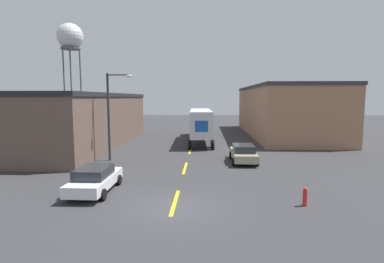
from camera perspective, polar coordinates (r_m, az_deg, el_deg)
The scene contains 10 objects.
ground_plane at distance 15.40m, azimuth -3.57°, elevation -14.20°, with size 160.00×160.00×0.00m, color #333335.
road_centerline at distance 23.41m, azimuth -1.33°, elevation -6.94°, with size 0.20×19.15×0.01m.
warehouse_left at distance 36.01m, azimuth -20.44°, elevation 2.13°, with size 9.38×24.32×5.92m.
warehouse_right at distance 45.81m, azimuth 16.92°, elevation 3.84°, with size 10.03×26.37×7.10m.
semi_truck at distance 37.41m, azimuth 1.62°, elevation 1.76°, with size 3.15×14.55×3.96m.
parked_car_right_mid at distance 25.72m, azimuth 9.76°, elevation -4.07°, with size 2.12×4.66×1.49m.
parked_car_left_near at distance 18.34m, azimuth -18.01°, elevation -8.58°, with size 2.12×4.66×1.49m.
water_tower at distance 67.54m, azimuth -22.20°, elevation 16.16°, with size 5.17×5.17×20.25m.
street_lamp at distance 26.51m, azimuth -15.11°, elevation 3.90°, with size 2.21×0.32×7.49m.
fire_hydrant at distance 16.41m, azimuth 20.71°, elevation -11.54°, with size 0.22×0.22×0.96m.
Camera 1 is at (1.60, -14.32, 5.43)m, focal length 28.00 mm.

